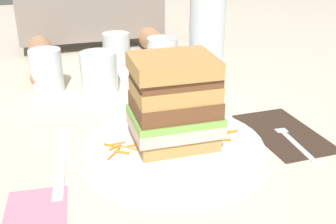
{
  "coord_description": "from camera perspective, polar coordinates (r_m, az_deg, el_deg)",
  "views": [
    {
      "loc": [
        -0.21,
        -0.52,
        0.32
      ],
      "look_at": [
        -0.02,
        0.04,
        0.05
      ],
      "focal_mm": 43.59,
      "sensor_mm": 36.0,
      "label": 1
    }
  ],
  "objects": [
    {
      "name": "empty_tumbler_3",
      "position": [
        1.01,
        -0.8,
        8.24
      ],
      "size": [
        0.08,
        0.08,
        0.07
      ],
      "primitive_type": "cylinder",
      "color": "silver",
      "rests_on": "ground_plane"
    },
    {
      "name": "fork",
      "position": [
        0.7,
        16.75,
        -3.35
      ],
      "size": [
        0.03,
        0.17,
        0.0
      ],
      "color": "silver",
      "rests_on": "napkin_dark"
    },
    {
      "name": "main_plate",
      "position": [
        0.64,
        0.87,
        -4.83
      ],
      "size": [
        0.28,
        0.28,
        0.01
      ],
      "primitive_type": "cylinder",
      "color": "white",
      "rests_on": "ground_plane"
    },
    {
      "name": "carrot_shred_8",
      "position": [
        0.65,
        7.89,
        -3.85
      ],
      "size": [
        0.02,
        0.01,
        0.0
      ],
      "primitive_type": "cylinder",
      "rotation": [
        0.0,
        1.57,
        5.89
      ],
      "color": "orange",
      "rests_on": "main_plate"
    },
    {
      "name": "carrot_shred_11",
      "position": [
        0.66,
        8.01,
        -3.3
      ],
      "size": [
        0.02,
        0.03,
        0.0
      ],
      "primitive_type": "cylinder",
      "rotation": [
        0.0,
        1.57,
        1.03
      ],
      "color": "orange",
      "rests_on": "main_plate"
    },
    {
      "name": "ground_plane",
      "position": [
        0.64,
        2.6,
        -5.25
      ],
      "size": [
        3.0,
        3.0,
        0.0
      ],
      "primitive_type": "plane",
      "color": "beige"
    },
    {
      "name": "carrot_shred_4",
      "position": [
        0.62,
        -5.2,
        -5.08
      ],
      "size": [
        0.03,
        0.02,
        0.0
      ],
      "primitive_type": "cylinder",
      "rotation": [
        0.0,
        1.57,
        2.39
      ],
      "color": "orange",
      "rests_on": "main_plate"
    },
    {
      "name": "carrot_shred_15",
      "position": [
        0.68,
        8.05,
        -2.52
      ],
      "size": [
        0.01,
        0.02,
        0.0
      ],
      "primitive_type": "cylinder",
      "rotation": [
        0.0,
        1.57,
        0.96
      ],
      "color": "orange",
      "rests_on": "main_plate"
    },
    {
      "name": "carrot_shred_12",
      "position": [
        0.67,
        7.57,
        -2.65
      ],
      "size": [
        0.03,
        0.02,
        0.0
      ],
      "primitive_type": "cylinder",
      "rotation": [
        0.0,
        1.57,
        2.72
      ],
      "color": "orange",
      "rests_on": "main_plate"
    },
    {
      "name": "carrot_shred_2",
      "position": [
        0.61,
        -7.65,
        -5.66
      ],
      "size": [
        0.02,
        0.03,
        0.0
      ],
      "primitive_type": "cylinder",
      "rotation": [
        0.0,
        1.57,
        0.85
      ],
      "color": "orange",
      "rests_on": "main_plate"
    },
    {
      "name": "sandwich",
      "position": [
        0.6,
        0.88,
        1.33
      ],
      "size": [
        0.13,
        0.11,
        0.14
      ],
      "color": "tan",
      "rests_on": "main_plate"
    },
    {
      "name": "carrot_shred_10",
      "position": [
        0.66,
        7.07,
        -3.27
      ],
      "size": [
        0.01,
        0.03,
        0.0
      ],
      "primitive_type": "cylinder",
      "rotation": [
        0.0,
        1.57,
        1.3
      ],
      "color": "orange",
      "rests_on": "main_plate"
    },
    {
      "name": "carrot_shred_6",
      "position": [
        0.62,
        -7.38,
        -4.92
      ],
      "size": [
        0.02,
        0.01,
        0.0
      ],
      "primitive_type": "cylinder",
      "rotation": [
        0.0,
        1.57,
        3.54
      ],
      "color": "orange",
      "rests_on": "main_plate"
    },
    {
      "name": "carrot_shred_14",
      "position": [
        0.67,
        8.8,
        -2.79
      ],
      "size": [
        0.02,
        0.01,
        0.0
      ],
      "primitive_type": "cylinder",
      "rotation": [
        0.0,
        1.57,
        0.09
      ],
      "color": "orange",
      "rests_on": "main_plate"
    },
    {
      "name": "napkin_pink",
      "position": [
        0.54,
        -18.03,
        -13.13
      ],
      "size": [
        0.09,
        0.11,
        0.0
      ],
      "primitive_type": "cube",
      "rotation": [
        0.0,
        0.0,
        -0.12
      ],
      "color": "pink",
      "rests_on": "ground_plane"
    },
    {
      "name": "empty_tumbler_1",
      "position": [
        0.86,
        -9.61,
        5.41
      ],
      "size": [
        0.08,
        0.08,
        0.09
      ],
      "primitive_type": "cylinder",
      "color": "silver",
      "rests_on": "ground_plane"
    },
    {
      "name": "napkin_dark",
      "position": [
        0.72,
        15.88,
        -2.77
      ],
      "size": [
        0.11,
        0.18,
        0.0
      ],
      "primitive_type": "cube",
      "rotation": [
        0.0,
        0.0,
        -0.01
      ],
      "color": "#38281E",
      "rests_on": "ground_plane"
    },
    {
      "name": "juice_glass",
      "position": [
        0.83,
        0.33,
        4.91
      ],
      "size": [
        0.07,
        0.07,
        0.09
      ],
      "color": "white",
      "rests_on": "ground_plane"
    },
    {
      "name": "carrot_shred_9",
      "position": [
        0.65,
        6.44,
        -3.61
      ],
      "size": [
        0.03,
        0.02,
        0.0
      ],
      "primitive_type": "cylinder",
      "rotation": [
        0.0,
        1.57,
        2.77
      ],
      "color": "orange",
      "rests_on": "main_plate"
    },
    {
      "name": "water_bottle",
      "position": [
        0.86,
        5.47,
        10.85
      ],
      "size": [
        0.07,
        0.07,
        0.26
      ],
      "color": "silver",
      "rests_on": "ground_plane"
    },
    {
      "name": "carrot_shred_13",
      "position": [
        0.67,
        6.84,
        -2.91
      ],
      "size": [
        0.03,
        0.01,
        0.0
      ],
      "primitive_type": "cylinder",
      "rotation": [
        0.0,
        1.57,
        5.94
      ],
      "color": "orange",
      "rests_on": "main_plate"
    },
    {
      "name": "carrot_shred_5",
      "position": [
        0.63,
        -7.83,
        -4.73
      ],
      "size": [
        0.02,
        0.02,
        0.0
      ],
      "primitive_type": "cylinder",
      "rotation": [
        0.0,
        1.57,
        5.49
      ],
      "color": "orange",
      "rests_on": "main_plate"
    },
    {
      "name": "carrot_shred_3",
      "position": [
        0.63,
        -3.92,
        -4.73
      ],
      "size": [
        0.02,
        0.01,
        0.0
      ],
      "primitive_type": "cylinder",
      "rotation": [
        0.0,
        1.57,
        5.84
      ],
      "color": "orange",
      "rests_on": "main_plate"
    },
    {
      "name": "carrot_shred_0",
      "position": [
        0.63,
        -7.37,
        -4.44
      ],
      "size": [
        0.03,
        0.0,
        0.0
      ],
      "primitive_type": "cylinder",
      "rotation": [
        0.0,
        1.57,
        3.17
      ],
      "color": "orange",
      "rests_on": "main_plate"
    },
    {
      "name": "empty_tumbler_0",
      "position": [
        0.96,
        -7.19,
        8.01
      ],
      "size": [
        0.06,
        0.06,
        0.1
      ],
      "primitive_type": "cylinder",
      "color": "silver",
      "rests_on": "ground_plane"
    },
    {
      "name": "empty_tumbler_2",
      "position": [
        0.89,
        -16.6,
        5.56
      ],
      "size": [
        0.07,
        0.07,
        0.09
      ],
      "primitive_type": "cylinder",
      "color": "silver",
      "rests_on": "ground_plane"
    },
    {
      "name": "carrot_shred_1",
      "position": [
        0.61,
        -6.52,
        -5.53
      ],
      "size": [
        0.02,
        0.02,
        0.0
      ],
      "primitive_type": "cylinder",
      "rotation": [
        0.0,
        1.57,
        5.64
      ],
      "color": "orange",
      "rests_on": "main_plate"
    },
    {
      "name": "knife",
      "position": [
        0.62,
        -14.77,
        -6.9
      ],
      "size": [
        0.04,
        0.2,
        0.0
      ],
      "color": "silver",
      "rests_on": "ground_plane"
    },
    {
      "name": "carrot_shred_7",
      "position": [
        0.63,
        -4.86,
        -4.72
      ],
      "size": [
        0.02,
        0.01,
        0.0
      ],
      "primitive_type": "cylinder",
      "rotation": [
        0.0,
        1.57,
        2.86
      ],
      "color": "orange",
      "rests_on": "main_plate"
    }
  ]
}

